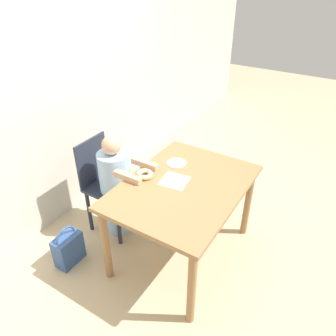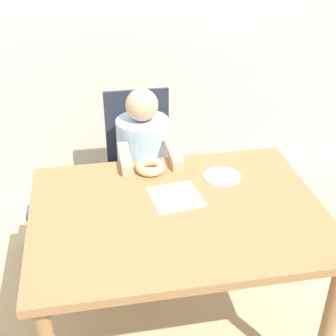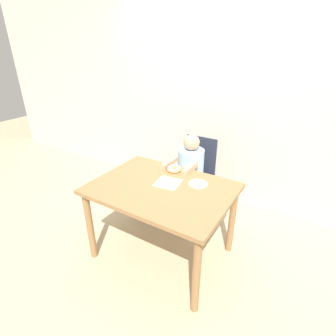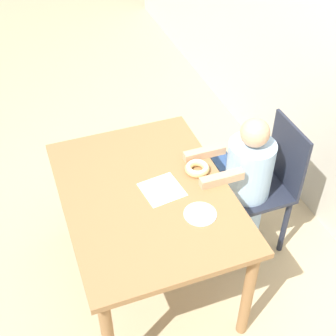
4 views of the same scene
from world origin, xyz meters
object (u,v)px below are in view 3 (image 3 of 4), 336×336
(child_figure, at_px, (190,179))
(donut, at_px, (174,169))
(handbag, at_px, (155,189))
(chair, at_px, (195,177))

(child_figure, height_order, donut, child_figure)
(donut, height_order, handbag, donut)
(chair, xyz_separation_m, handbag, (-0.54, -0.01, -0.32))
(chair, relative_size, child_figure, 0.90)
(child_figure, relative_size, handbag, 2.64)
(child_figure, distance_m, donut, 0.42)
(child_figure, xyz_separation_m, donut, (-0.01, -0.33, 0.26))
(child_figure, bearing_deg, donut, -91.76)
(donut, bearing_deg, chair, 88.71)
(chair, xyz_separation_m, child_figure, (-0.00, -0.12, 0.02))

